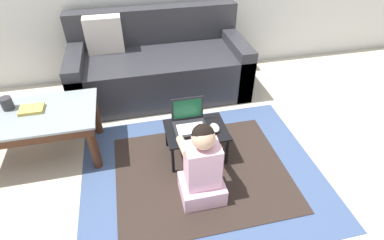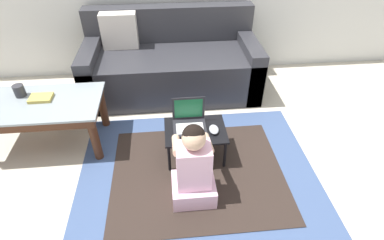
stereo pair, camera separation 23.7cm
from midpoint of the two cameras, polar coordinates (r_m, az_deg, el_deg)
name	(u,v)px [view 1 (the left image)]	position (r m, az deg, el deg)	size (l,w,h in m)	color
ground_plane	(194,165)	(2.48, -2.42, -8.69)	(16.00, 16.00, 0.00)	beige
area_rug	(202,173)	(2.42, -0.94, -10.13)	(1.87, 1.51, 0.01)	#3D517A
couch	(159,66)	(3.26, -8.49, 10.07)	(1.79, 0.84, 0.83)	#2D2D33
coffee_table	(30,122)	(2.69, -30.79, -0.41)	(1.02, 0.55, 0.44)	gray
laptop_desk	(196,133)	(2.40, -2.06, -2.52)	(0.49, 0.36, 0.28)	black
laptop	(189,123)	(2.38, -3.43, -0.74)	(0.26, 0.22, 0.23)	#232328
computer_mouse	(215,128)	(2.36, 1.48, -1.59)	(0.07, 0.11, 0.04)	#B2B7C1
person_seated	(202,168)	(2.07, -1.37, -9.30)	(0.31, 0.39, 0.66)	#E5B2CC
cup_on_table	(7,103)	(2.77, -33.95, 2.55)	(0.09, 0.09, 0.10)	#2D2D33
book_on_table	(32,109)	(2.67, -30.55, 1.67)	(0.18, 0.13, 0.03)	tan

